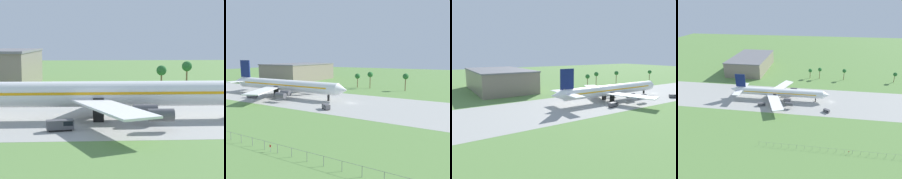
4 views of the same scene
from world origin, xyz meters
TOP-DOWN VIEW (x-y plane):
  - ground_plane at (0.00, 0.00)m, footprint 600.00×600.00m
  - taxiway_strip at (0.00, 0.00)m, footprint 320.00×44.00m
  - jet_airliner at (-40.32, -0.96)m, footprint 76.97×54.55m
  - baggage_tug at (-50.10, -13.05)m, footprint 5.73×2.99m
  - catering_van at (-3.78, -15.88)m, footprint 4.65×4.08m
  - perimeter_fence at (0.00, -55.00)m, footprint 80.10×0.10m
  - no_stopping_sign at (6.14, -55.31)m, footprint 0.44×0.08m
  - terminal_building at (-83.80, 67.19)m, footprint 36.72×61.20m
  - palm_tree_row at (11.27, 48.24)m, footprint 81.33×3.60m

SIDE VIEW (x-z plane):
  - ground_plane at x=0.00m, z-range 0.00..0.00m
  - taxiway_strip at x=0.00m, z-range 0.00..0.02m
  - no_stopping_sign at x=6.14m, z-range 0.21..1.89m
  - catering_van at x=-3.78m, z-range 0.10..2.25m
  - baggage_tug at x=-50.10m, z-range 0.10..2.37m
  - perimeter_fence at x=0.00m, z-range 0.40..2.50m
  - jet_airliner at x=-40.32m, z-range -3.56..15.36m
  - terminal_building at x=-83.80m, z-range 0.02..14.91m
  - palm_tree_row at x=11.27m, z-range 2.75..13.83m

